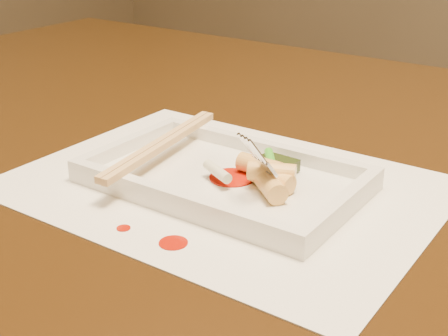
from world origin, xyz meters
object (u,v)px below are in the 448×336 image
Objects in this scene: chopstick_a at (158,143)px; table at (225,203)px; plate_base at (224,181)px; placemat at (224,186)px; fork at (301,113)px.

table is at bearing 94.50° from chopstick_a.
chopstick_a is at bearing 180.00° from plate_base.
placemat reaches higher than table.
chopstick_a is 1.47× the size of fork.
table is 0.27m from fork.
plate_base is (0.00, 0.00, 0.00)m from placemat.
chopstick_a is at bearing -85.50° from table.
chopstick_a is (-0.08, 0.00, 0.02)m from plate_base.
placemat is 0.00m from plate_base.
fork reaches higher than plate_base.
chopstick_a is (-0.08, 0.00, 0.03)m from placemat.
table is 6.79× the size of chopstick_a.
plate_base is 0.11m from fork.
plate_base is at bearing -165.58° from fork.
plate_base is at bearing -55.69° from table.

